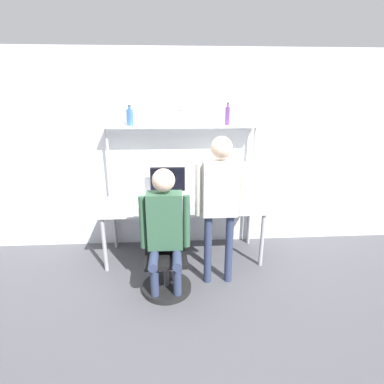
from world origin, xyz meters
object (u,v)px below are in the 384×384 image
object	(u,v)px
monitor	(168,182)
laptop	(167,205)
bottle_clear	(180,119)
person_seated	(165,223)
bottle_purple	(227,116)
office_chair	(166,267)
bottle_blue	(130,117)
cell_phone	(186,210)
person_standing	(220,194)

from	to	relation	value
monitor	laptop	world-z (taller)	monitor
laptop	bottle_clear	distance (m)	1.12
person_seated	bottle_purple	xyz separation A→B (m)	(0.82, 1.04, 1.03)
monitor	person_seated	world-z (taller)	person_seated
office_chair	bottle_blue	distance (m)	1.92
bottle_clear	cell_phone	bearing A→B (deg)	-84.69
bottle_purple	monitor	bearing A→B (deg)	-178.12
cell_phone	person_seated	xyz separation A→B (m)	(-0.25, -0.54, 0.07)
bottle_purple	office_chair	bearing A→B (deg)	-129.44
bottle_blue	monitor	bearing A→B (deg)	-3.25
laptop	person_seated	distance (m)	0.59
laptop	bottle_purple	world-z (taller)	bottle_purple
bottle_purple	bottle_blue	bearing A→B (deg)	-180.00
person_seated	bottle_clear	distance (m)	1.45
office_chair	person_seated	bearing A→B (deg)	-87.30
monitor	person_standing	world-z (taller)	person_standing
bottle_blue	bottle_clear	bearing A→B (deg)	0.00
office_chair	bottle_purple	xyz separation A→B (m)	(0.82, 1.00, 1.59)
person_seated	person_standing	world-z (taller)	person_standing
laptop	bottle_purple	size ratio (longest dim) A/B	1.07
monitor	bottle_clear	world-z (taller)	bottle_clear
monitor	office_chair	bearing A→B (deg)	-91.45
laptop	person_seated	world-z (taller)	person_seated
cell_phone	bottle_clear	world-z (taller)	bottle_clear
laptop	person_seated	size ratio (longest dim) A/B	0.22
bottle_blue	bottle_purple	distance (m)	1.25
laptop	person_seated	xyz separation A→B (m)	(-0.01, -0.59, 0.02)
monitor	bottle_purple	world-z (taller)	bottle_purple
cell_phone	person_seated	world-z (taller)	person_seated
person_standing	cell_phone	bearing A→B (deg)	131.35
cell_phone	person_standing	world-z (taller)	person_standing
person_standing	office_chair	bearing A→B (deg)	-171.49
laptop	office_chair	bearing A→B (deg)	-91.64
office_chair	person_standing	bearing A→B (deg)	8.51
monitor	bottle_clear	bearing A→B (deg)	8.25
bottle_blue	cell_phone	bearing A→B (deg)	-36.08
monitor	office_chair	size ratio (longest dim) A/B	0.53
person_standing	bottle_clear	distance (m)	1.22
person_seated	bottle_clear	size ratio (longest dim) A/B	7.50
office_chair	bottle_clear	size ratio (longest dim) A/B	4.74
monitor	person_seated	bearing A→B (deg)	-91.26
monitor	bottle_clear	xyz separation A→B (m)	(0.18, 0.03, 0.84)
monitor	cell_phone	world-z (taller)	monitor
cell_phone	bottle_purple	bearing A→B (deg)	41.31
laptop	bottle_purple	bearing A→B (deg)	29.44
person_seated	bottle_purple	size ratio (longest dim) A/B	4.96
bottle_purple	laptop	bearing A→B (deg)	-150.56
laptop	person_standing	bearing A→B (deg)	-37.31
person_standing	bottle_blue	distance (m)	1.57
bottle_blue	bottle_purple	size ratio (longest dim) A/B	0.89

